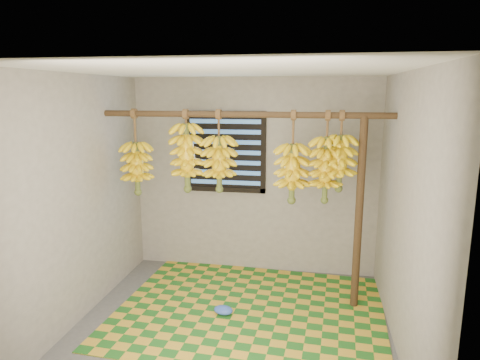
% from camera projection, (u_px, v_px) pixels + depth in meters
% --- Properties ---
extents(floor, '(3.00, 3.00, 0.01)m').
position_uv_depth(floor, '(230.00, 331.00, 4.07)').
color(floor, '#4D4D4D').
rests_on(floor, ground).
extents(ceiling, '(3.00, 3.00, 0.01)m').
position_uv_depth(ceiling, '(228.00, 70.00, 3.58)').
color(ceiling, silver).
rests_on(ceiling, wall_back).
extents(wall_back, '(3.00, 0.01, 2.40)m').
position_uv_depth(wall_back, '(254.00, 177.00, 5.28)').
color(wall_back, slate).
rests_on(wall_back, floor).
extents(wall_left, '(0.01, 3.00, 2.40)m').
position_uv_depth(wall_left, '(75.00, 201.00, 4.09)').
color(wall_left, slate).
rests_on(wall_left, floor).
extents(wall_right, '(0.01, 3.00, 2.40)m').
position_uv_depth(wall_right, '(406.00, 217.00, 3.56)').
color(wall_right, slate).
rests_on(wall_right, floor).
extents(window, '(1.00, 0.04, 1.00)m').
position_uv_depth(window, '(225.00, 152.00, 5.25)').
color(window, black).
rests_on(window, wall_back).
extents(hanging_pole, '(3.00, 0.06, 0.06)m').
position_uv_depth(hanging_pole, '(243.00, 114.00, 4.34)').
color(hanging_pole, '#472F1A').
rests_on(hanging_pole, wall_left).
extents(support_post, '(0.08, 0.08, 2.00)m').
position_uv_depth(support_post, '(359.00, 215.00, 4.33)').
color(support_post, '#472F1A').
rests_on(support_post, floor).
extents(woven_mat, '(2.81, 2.30, 0.01)m').
position_uv_depth(woven_mat, '(250.00, 310.00, 4.43)').
color(woven_mat, '#1E5F1C').
rests_on(woven_mat, floor).
extents(plastic_bag, '(0.23, 0.19, 0.08)m').
position_uv_depth(plastic_bag, '(223.00, 310.00, 4.34)').
color(plastic_bag, blue).
rests_on(plastic_bag, woven_mat).
extents(banana_bunch_a, '(0.33, 0.33, 0.93)m').
position_uv_depth(banana_bunch_a, '(137.00, 168.00, 4.66)').
color(banana_bunch_a, brown).
rests_on(banana_bunch_a, hanging_pole).
extents(banana_bunch_b, '(0.34, 0.34, 0.87)m').
position_uv_depth(banana_bunch_b, '(187.00, 158.00, 4.54)').
color(banana_bunch_b, brown).
rests_on(banana_bunch_b, hanging_pole).
extents(banana_bunch_c, '(0.35, 0.35, 0.86)m').
position_uv_depth(banana_bunch_c, '(219.00, 164.00, 4.49)').
color(banana_bunch_c, brown).
rests_on(banana_bunch_c, hanging_pole).
extents(banana_bunch_d, '(0.34, 0.34, 0.93)m').
position_uv_depth(banana_bunch_d, '(326.00, 170.00, 4.30)').
color(banana_bunch_d, brown).
rests_on(banana_bunch_d, hanging_pole).
extents(banana_bunch_e, '(0.34, 0.34, 0.95)m').
position_uv_depth(banana_bunch_e, '(292.00, 173.00, 4.37)').
color(banana_bunch_e, brown).
rests_on(banana_bunch_e, hanging_pole).
extents(banana_bunch_f, '(0.33, 0.33, 0.80)m').
position_uv_depth(banana_bunch_f, '(340.00, 163.00, 4.26)').
color(banana_bunch_f, brown).
rests_on(banana_bunch_f, hanging_pole).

